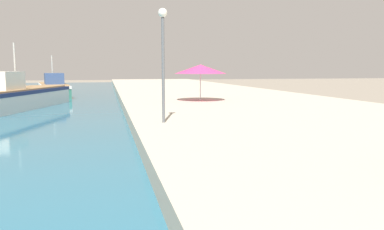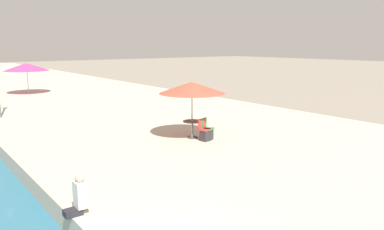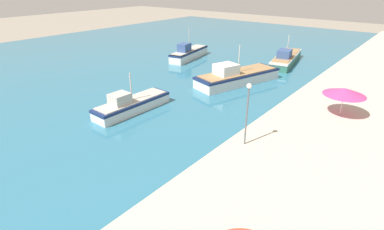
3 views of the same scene
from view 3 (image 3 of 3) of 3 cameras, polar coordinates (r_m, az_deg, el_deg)
water_basin at (r=53.91m, az=-7.43°, el=12.09°), size 56.00×90.00×0.04m
fishing_boat_near at (r=28.55m, az=-11.49°, el=2.06°), size 2.29×7.85×3.70m
fishing_boat_mid at (r=36.13m, az=8.52°, el=7.34°), size 6.17×11.41×4.55m
fishing_boat_far at (r=47.42m, az=-0.62°, el=11.73°), size 3.64×9.11×4.58m
fishing_boat_distant at (r=46.72m, az=17.48°, el=10.31°), size 4.57×11.18×4.12m
cafe_umbrella_white at (r=28.36m, az=27.09°, el=3.99°), size 3.48×3.48×2.47m
lamppost at (r=20.59m, az=10.55°, el=2.05°), size 0.36×0.36×4.56m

